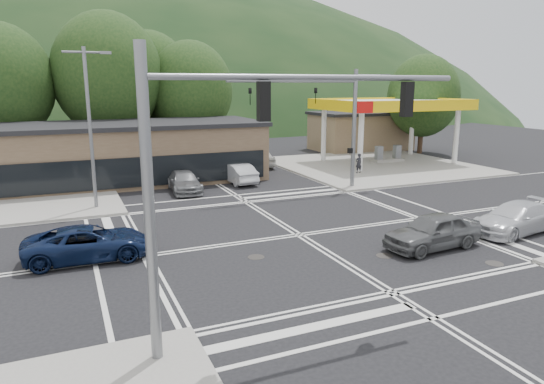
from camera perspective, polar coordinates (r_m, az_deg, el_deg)
name	(u,v)px	position (r m, az deg, el deg)	size (l,w,h in m)	color
ground	(299,235)	(23.21, 3.20, -5.07)	(120.00, 120.00, 0.00)	black
sidewalk_ne	(376,165)	(43.35, 12.10, 3.08)	(16.00, 16.00, 0.15)	gray
gas_station_canopy	(390,107)	(44.81, 13.75, 9.69)	(12.32, 8.34, 5.75)	silver
convenience_store	(361,132)	(54.10, 10.38, 6.94)	(10.00, 6.00, 3.80)	#846B4F
commercial_row	(94,156)	(37.13, -20.25, 4.03)	(24.00, 8.00, 4.00)	brown
hill_north	(111,118)	(110.42, -18.44, 8.31)	(252.00, 126.00, 140.00)	black
tree_n_a	(0,83)	(43.92, -29.34, 11.16)	(8.00, 8.00, 11.75)	#382619
tree_n_b	(108,75)	(43.93, -18.77, 12.94)	(9.00, 9.00, 12.98)	#382619
tree_n_c	(190,90)	(45.10, -9.59, 11.73)	(7.60, 7.60, 10.87)	#382619
tree_n_e	(149,83)	(48.40, -14.33, 12.34)	(8.40, 8.40, 11.98)	#382619
tree_ne	(423,96)	(52.30, 17.36, 10.73)	(7.20, 7.20, 9.99)	#382619
streetlight_nw	(91,121)	(28.85, -20.56, 7.86)	(2.50, 0.25, 9.00)	slate
signal_mast_ne	(338,114)	(32.72, 7.81, 9.04)	(11.65, 0.30, 8.00)	slate
signal_mast_sw	(220,162)	(12.24, -6.13, 3.52)	(9.14, 0.28, 8.00)	slate
car_blue_west	(89,243)	(21.22, -20.76, -5.63)	(2.31, 5.02, 1.39)	#0D193A
car_grey_center	(433,231)	(22.27, 18.37, -4.39)	(1.83, 4.56, 1.55)	#535557
car_silver_east	(516,218)	(26.15, 26.75, -2.75)	(2.03, 4.99, 1.45)	silver
car_queue_a	(237,173)	(35.25, -4.15, 2.24)	(1.52, 4.37, 1.44)	silver
car_queue_b	(258,157)	(42.20, -1.69, 4.09)	(1.89, 4.69, 1.60)	silver
car_northbound	(184,182)	(32.81, -10.29, 1.21)	(1.88, 4.62, 1.34)	slate
pedestrian	(359,163)	(38.86, 10.16, 3.35)	(0.56, 0.37, 1.54)	black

